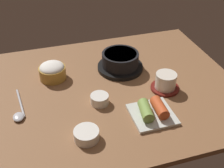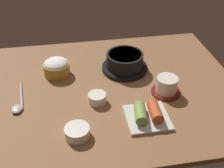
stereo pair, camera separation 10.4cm
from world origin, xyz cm
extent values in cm
cube|color=brown|center=(0.00, 0.00, 1.00)|extent=(100.00, 76.00, 2.00)
cylinder|color=black|center=(9.50, 11.20, 2.79)|extent=(18.47, 18.47, 1.58)
cylinder|color=black|center=(9.50, 11.20, 6.44)|extent=(14.72, 14.72, 5.72)
cylinder|color=#D15619|center=(9.50, 11.20, 9.00)|extent=(12.95, 12.95, 0.60)
cylinder|color=#B78C38|center=(-17.65, 12.44, 4.46)|extent=(10.29, 10.29, 4.92)
ellipsoid|color=white|center=(-17.65, 12.44, 6.92)|extent=(9.46, 9.46, 3.60)
cylinder|color=maroon|center=(21.11, -6.64, 2.40)|extent=(10.60, 10.60, 0.80)
cylinder|color=silver|center=(21.11, -6.64, 5.68)|extent=(7.64, 7.64, 5.76)
cylinder|color=#C6D18C|center=(21.11, -6.64, 8.26)|extent=(6.49, 6.49, 0.40)
cylinder|color=white|center=(-4.20, -7.63, 3.68)|extent=(6.36, 6.36, 3.37)
cylinder|color=#B73323|center=(-4.20, -7.63, 5.07)|extent=(5.22, 5.22, 0.50)
cube|color=silver|center=(10.70, -18.91, 2.50)|extent=(13.85, 13.85, 1.00)
cylinder|color=#7A9E47|center=(8.28, -18.91, 4.89)|extent=(4.99, 8.78, 3.78)
cylinder|color=#C64C23|center=(13.13, -18.91, 4.89)|extent=(4.15, 8.47, 3.78)
cylinder|color=white|center=(-12.25, -22.65, 3.64)|extent=(7.73, 7.73, 3.28)
cylinder|color=brown|center=(-12.25, -22.65, 4.98)|extent=(6.34, 6.34, 0.50)
cylinder|color=#B7B7BC|center=(-30.63, 0.28, 2.40)|extent=(2.58, 15.74, 0.80)
ellipsoid|color=#B7B7BC|center=(-31.52, -7.54, 2.72)|extent=(3.60, 4.68, 1.26)
camera|label=1|loc=(-22.47, -82.59, 66.42)|focal=46.09mm
camera|label=2|loc=(-12.34, -85.00, 66.42)|focal=46.09mm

